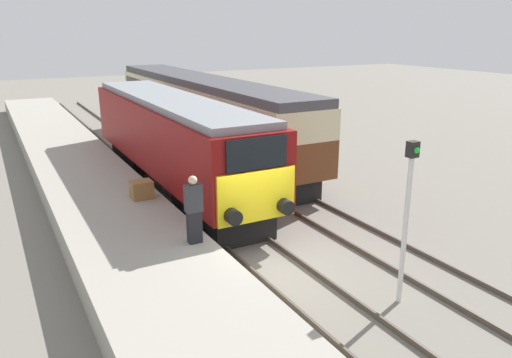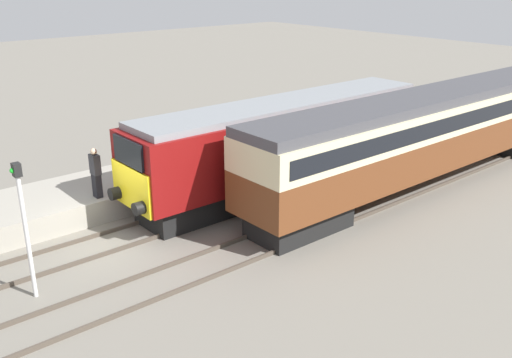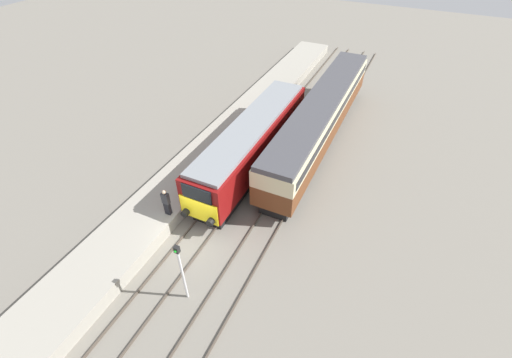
% 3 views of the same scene
% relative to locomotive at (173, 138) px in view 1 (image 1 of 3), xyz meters
% --- Properties ---
extents(ground_plane, '(120.00, 120.00, 0.00)m').
position_rel_locomotive_xyz_m(ground_plane, '(0.00, -7.90, -2.10)').
color(ground_plane, slate).
extents(platform_left, '(3.50, 50.00, 0.88)m').
position_rel_locomotive_xyz_m(platform_left, '(-3.30, 0.10, -1.66)').
color(platform_left, '#9E998C').
rests_on(platform_left, ground_plane).
extents(rails_near_track, '(1.51, 60.00, 0.14)m').
position_rel_locomotive_xyz_m(rails_near_track, '(0.00, -2.90, -2.03)').
color(rails_near_track, '#4C4238').
rests_on(rails_near_track, ground_plane).
extents(rails_far_track, '(1.50, 60.00, 0.14)m').
position_rel_locomotive_xyz_m(rails_far_track, '(3.40, -2.90, -2.03)').
color(rails_far_track, '#4C4238').
rests_on(rails_far_track, ground_plane).
extents(locomotive, '(2.70, 14.48, 3.74)m').
position_rel_locomotive_xyz_m(locomotive, '(0.00, 0.00, 0.00)').
color(locomotive, black).
rests_on(locomotive, ground_plane).
extents(passenger_carriage, '(2.75, 19.70, 3.93)m').
position_rel_locomotive_xyz_m(passenger_carriage, '(3.40, 5.22, 0.30)').
color(passenger_carriage, black).
rests_on(passenger_carriage, ground_plane).
extents(person_on_platform, '(0.44, 0.26, 1.84)m').
position_rel_locomotive_xyz_m(person_on_platform, '(-2.03, -7.34, -0.29)').
color(person_on_platform, black).
rests_on(person_on_platform, platform_left).
extents(signal_post, '(0.24, 0.28, 3.96)m').
position_rel_locomotive_xyz_m(signal_post, '(1.70, -11.08, 0.25)').
color(signal_post, silver).
rests_on(signal_post, ground_plane).
extents(luggage_crate, '(0.70, 0.56, 0.60)m').
position_rel_locomotive_xyz_m(luggage_crate, '(-2.24, -3.14, -0.92)').
color(luggage_crate, olive).
rests_on(luggage_crate, platform_left).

